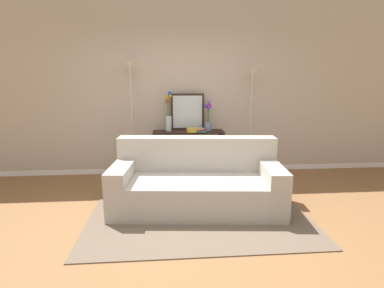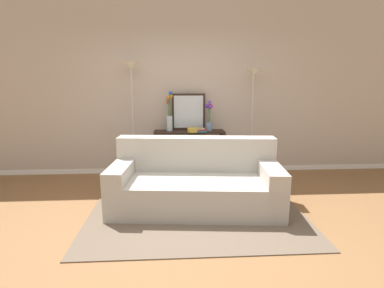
# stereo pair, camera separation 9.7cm
# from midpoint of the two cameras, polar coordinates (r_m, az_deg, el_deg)

# --- Properties ---
(ground_plane) EXTENTS (16.00, 16.00, 0.02)m
(ground_plane) POSITION_cam_midpoint_polar(r_m,az_deg,el_deg) (3.44, 0.04, -16.61)
(ground_plane) COLOR brown
(back_wall) EXTENTS (12.00, 0.15, 3.09)m
(back_wall) POSITION_cam_midpoint_polar(r_m,az_deg,el_deg) (5.33, -1.51, 11.00)
(back_wall) COLOR white
(back_wall) RESTS_ON ground
(area_rug) EXTENTS (2.64, 2.05, 0.01)m
(area_rug) POSITION_cam_midpoint_polar(r_m,az_deg,el_deg) (3.93, 1.50, -12.56)
(area_rug) COLOR brown
(area_rug) RESTS_ON ground
(couch) EXTENTS (2.20, 1.15, 0.88)m
(couch) POSITION_cam_midpoint_polar(r_m,az_deg,el_deg) (3.96, 1.41, -7.58)
(couch) COLOR #ADA89E
(couch) RESTS_ON ground
(console_table) EXTENTS (1.18, 0.33, 0.80)m
(console_table) POSITION_cam_midpoint_polar(r_m,az_deg,el_deg) (5.13, 0.04, -0.33)
(console_table) COLOR black
(console_table) RESTS_ON ground
(floor_lamp_left) EXTENTS (0.28, 0.28, 1.91)m
(floor_lamp_left) POSITION_cam_midpoint_polar(r_m,az_deg,el_deg) (4.99, -10.75, 10.21)
(floor_lamp_left) COLOR #B7B2A8
(floor_lamp_left) RESTS_ON ground
(floor_lamp_right) EXTENTS (0.28, 0.28, 1.81)m
(floor_lamp_right) POSITION_cam_midpoint_polar(r_m,az_deg,el_deg) (5.13, 11.92, 9.39)
(floor_lamp_right) COLOR #B7B2A8
(floor_lamp_right) RESTS_ON ground
(wall_mirror) EXTENTS (0.56, 0.02, 0.62)m
(wall_mirror) POSITION_cam_midpoint_polar(r_m,az_deg,el_deg) (5.17, -0.12, 6.09)
(wall_mirror) COLOR black
(wall_mirror) RESTS_ON console_table
(vase_tall_flowers) EXTENTS (0.12, 0.12, 0.66)m
(vase_tall_flowers) POSITION_cam_midpoint_polar(r_m,az_deg,el_deg) (5.07, -3.72, 5.23)
(vase_tall_flowers) COLOR silver
(vase_tall_flowers) RESTS_ON console_table
(vase_short_flowers) EXTENTS (0.13, 0.12, 0.51)m
(vase_short_flowers) POSITION_cam_midpoint_polar(r_m,az_deg,el_deg) (5.09, 3.79, 4.96)
(vase_short_flowers) COLOR #6B84AD
(vase_short_flowers) RESTS_ON console_table
(fruit_bowl) EXTENTS (0.20, 0.20, 0.06)m
(fruit_bowl) POSITION_cam_midpoint_polar(r_m,az_deg,el_deg) (4.99, 0.79, 2.68)
(fruit_bowl) COLOR gold
(fruit_bowl) RESTS_ON console_table
(book_stack) EXTENTS (0.20, 0.16, 0.06)m
(book_stack) POSITION_cam_midpoint_polar(r_m,az_deg,el_deg) (4.99, 2.19, 2.63)
(book_stack) COLOR #1E7075
(book_stack) RESTS_ON console_table
(book_row_under_console) EXTENTS (0.37, 0.17, 0.12)m
(book_row_under_console) POSITION_cam_midpoint_polar(r_m,az_deg,el_deg) (5.25, -3.34, -5.56)
(book_row_under_console) COLOR slate
(book_row_under_console) RESTS_ON ground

